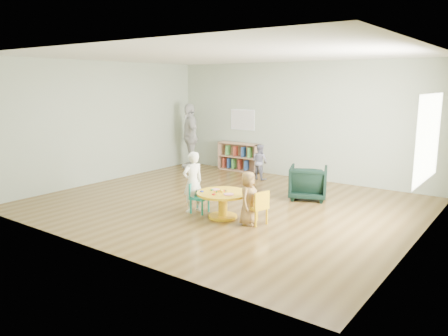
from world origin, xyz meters
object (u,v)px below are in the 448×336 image
object	(u,v)px
child_right	(248,198)
toddler	(260,162)
child_left	(193,182)
armchair	(308,182)
kid_chair_left	(198,197)
kid_chair_right	(258,206)
adult_caretaker	(190,136)
bookshelf	(239,157)
activity_table	(223,200)

from	to	relation	value
child_right	toddler	xyz separation A→B (m)	(-1.66, 3.07, -0.02)
child_left	armchair	bearing A→B (deg)	165.97
kid_chair_left	kid_chair_right	bearing A→B (deg)	83.22
kid_chair_left	adult_caretaker	distance (m)	4.23
bookshelf	child_right	bearing A→B (deg)	-54.02
kid_chair_right	child_left	world-z (taller)	child_left
child_right	adult_caretaker	world-z (taller)	adult_caretaker
activity_table	toddler	size ratio (longest dim) A/B	1.05
adult_caretaker	armchair	bearing A→B (deg)	20.14
child_right	kid_chair_right	bearing A→B (deg)	-69.67
armchair	adult_caretaker	bearing A→B (deg)	-36.77
kid_chair_right	activity_table	bearing A→B (deg)	109.58
kid_chair_right	child_left	distance (m)	1.36
bookshelf	kid_chair_right	bearing A→B (deg)	-51.92
child_right	activity_table	bearing A→B (deg)	71.14
armchair	child_right	xyz separation A→B (m)	(-0.09, -2.07, 0.11)
adult_caretaker	kid_chair_right	bearing A→B (deg)	-1.90
kid_chair_right	armchair	distance (m)	1.98
kid_chair_left	bookshelf	xyz separation A→B (m)	(-1.56, 3.63, 0.07)
bookshelf	child_left	xyz separation A→B (m)	(1.46, -3.65, 0.19)
child_left	child_right	xyz separation A→B (m)	(1.20, -0.02, -0.11)
kid_chair_right	armchair	world-z (taller)	armchair
kid_chair_right	adult_caretaker	distance (m)	5.11
kid_chair_right	bookshelf	world-z (taller)	bookshelf
activity_table	bookshelf	world-z (taller)	bookshelf
toddler	adult_caretaker	xyz separation A→B (m)	(-2.27, 0.07, 0.45)
bookshelf	child_right	distance (m)	4.53
child_left	child_right	size ratio (longest dim) A/B	1.24
activity_table	adult_caretaker	size ratio (longest dim) A/B	0.51
kid_chair_left	adult_caretaker	size ratio (longest dim) A/B	0.31
kid_chair_right	child_right	size ratio (longest dim) A/B	0.64
activity_table	child_left	bearing A→B (deg)	-176.92
kid_chair_left	bookshelf	size ratio (longest dim) A/B	0.46
activity_table	kid_chair_left	size ratio (longest dim) A/B	1.65
activity_table	child_right	xyz separation A→B (m)	(0.56, -0.06, 0.13)
adult_caretaker	kid_chair_left	bearing A→B (deg)	-12.73
kid_chair_right	bookshelf	size ratio (longest dim) A/B	0.48
activity_table	armchair	size ratio (longest dim) A/B	1.22
child_left	adult_caretaker	distance (m)	4.15
kid_chair_left	child_left	distance (m)	0.28
armchair	child_left	distance (m)	2.43
kid_chair_left	child_left	bearing A→B (deg)	-88.55
kid_chair_right	bookshelf	bearing A→B (deg)	54.65
activity_table	armchair	world-z (taller)	armchair
bookshelf	adult_caretaker	distance (m)	1.46
activity_table	child_left	world-z (taller)	child_left
toddler	adult_caretaker	distance (m)	2.31
kid_chair_right	toddler	xyz separation A→B (m)	(-1.80, 2.97, 0.12)
kid_chair_left	child_right	size ratio (longest dim) A/B	0.61
bookshelf	child_left	world-z (taller)	child_left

